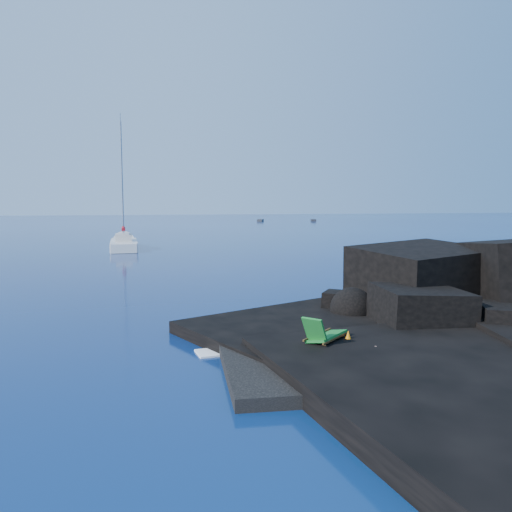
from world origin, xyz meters
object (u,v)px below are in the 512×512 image
(sailboat, at_px, (124,249))
(distant_boat_a, at_px, (260,221))
(sunbather, at_px, (366,353))
(distant_boat_b, at_px, (313,221))
(deck_chair, at_px, (327,329))
(marker_cone, at_px, (348,339))

(sailboat, height_order, distant_boat_a, sailboat)
(sunbather, height_order, distant_boat_b, sunbather)
(deck_chair, relative_size, distant_boat_b, 0.45)
(sailboat, relative_size, deck_chair, 7.38)
(sunbather, bearing_deg, distant_boat_b, 45.14)
(sailboat, height_order, marker_cone, sailboat)
(distant_boat_b, bearing_deg, sailboat, -107.50)
(deck_chair, relative_size, distant_boat_a, 0.42)
(sailboat, relative_size, sunbather, 8.03)
(sailboat, xyz_separation_m, sunbather, (6.87, -41.78, 0.52))
(sailboat, distance_m, deck_chair, 41.01)
(deck_chair, xyz_separation_m, marker_cone, (0.69, -0.08, -0.35))
(sunbather, xyz_separation_m, distant_boat_b, (42.62, 113.85, -0.52))
(marker_cone, distance_m, distant_boat_a, 118.61)
(sailboat, height_order, deck_chair, sailboat)
(marker_cone, relative_size, distant_boat_a, 0.13)
(deck_chair, bearing_deg, distant_boat_a, 36.04)
(sunbather, height_order, marker_cone, marker_cone)
(sunbather, bearing_deg, deck_chair, 94.59)
(deck_chair, relative_size, marker_cone, 3.33)
(sunbather, bearing_deg, distant_boat_a, 51.93)
(sunbather, bearing_deg, sailboat, 75.00)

